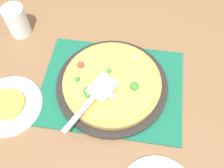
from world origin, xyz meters
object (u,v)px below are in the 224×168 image
at_px(plate_far_right, 9,105).
at_px(cup_far, 17,21).
at_px(served_slice_right, 8,104).
at_px(pizza, 112,82).
at_px(pizza_pan, 112,85).
at_px(pizza_server, 93,98).

height_order(plate_far_right, cup_far, cup_far).
bearing_deg(served_slice_right, cup_far, -78.15).
distance_m(served_slice_right, cup_far, 0.33).
bearing_deg(plate_far_right, served_slice_right, 0.00).
height_order(pizza, cup_far, cup_far).
distance_m(pizza_pan, pizza_server, 0.11).
relative_size(cup_far, pizza_server, 0.54).
height_order(pizza_pan, pizza_server, pizza_server).
relative_size(pizza, pizza_server, 1.47).
relative_size(plate_far_right, cup_far, 1.83).
bearing_deg(served_slice_right, plate_far_right, 0.00).
distance_m(pizza_pan, cup_far, 0.44).
relative_size(plate_far_right, served_slice_right, 2.00).
bearing_deg(cup_far, served_slice_right, 101.85).
bearing_deg(served_slice_right, pizza_server, -172.53).
xyz_separation_m(served_slice_right, pizza_server, (-0.28, -0.04, 0.05)).
bearing_deg(pizza_server, plate_far_right, 7.47).
bearing_deg(pizza_pan, served_slice_right, 20.80).
relative_size(pizza_pan, cup_far, 3.17).
bearing_deg(served_slice_right, pizza_pan, -159.20).
distance_m(served_slice_right, pizza_server, 0.29).
distance_m(cup_far, pizza_server, 0.45).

